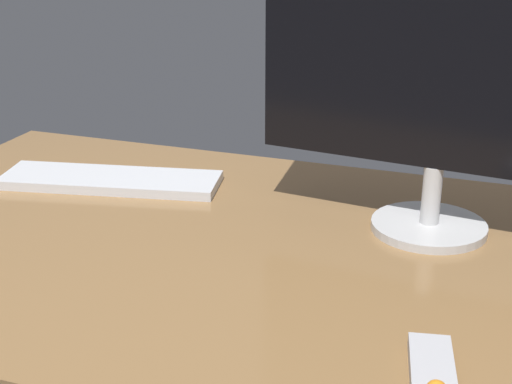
# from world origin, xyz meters

# --- Properties ---
(desk) EXTENTS (1.40, 0.84, 0.02)m
(desk) POSITION_xyz_m (0.00, 0.00, 0.01)
(desk) COLOR olive
(desk) RESTS_ON ground
(monitor) EXTENTS (0.58, 0.19, 0.47)m
(monitor) POSITION_xyz_m (0.25, 0.16, 0.28)
(monitor) COLOR silver
(monitor) RESTS_ON desk
(keyboard) EXTENTS (0.42, 0.20, 0.02)m
(keyboard) POSITION_xyz_m (-0.35, 0.17, 0.03)
(keyboard) COLOR silver
(keyboard) RESTS_ON desk
(media_remote) EXTENTS (0.08, 0.17, 0.03)m
(media_remote) POSITION_xyz_m (0.31, -0.28, 0.03)
(media_remote) COLOR #B7B7BC
(media_remote) RESTS_ON desk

